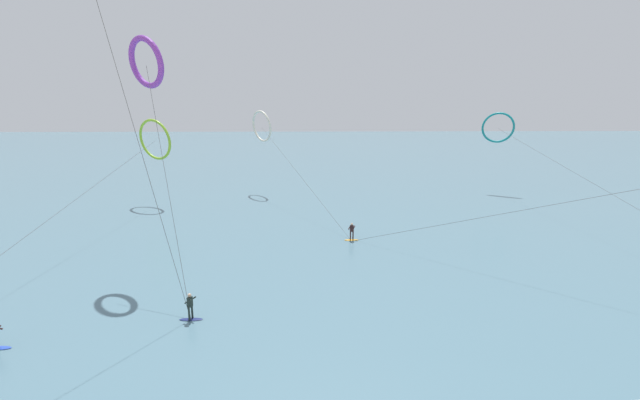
% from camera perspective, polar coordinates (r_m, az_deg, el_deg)
% --- Properties ---
extents(sea_water, '(400.00, 200.00, 0.08)m').
position_cam_1_polar(sea_water, '(110.89, -1.23, 5.86)').
color(sea_water, slate).
rests_on(sea_water, ground).
extents(surfer_amber, '(1.40, 0.71, 1.70)m').
position_cam_1_polar(surfer_amber, '(41.44, 4.20, -4.32)').
color(surfer_amber, orange).
rests_on(surfer_amber, ground).
extents(surfer_navy, '(1.40, 0.69, 1.70)m').
position_cam_1_polar(surfer_navy, '(27.84, -16.68, -13.49)').
color(surfer_navy, navy).
rests_on(surfer_navy, ground).
extents(kite_teal, '(4.81, 51.53, 11.71)m').
position_cam_1_polar(kite_teal, '(69.08, 22.40, 8.79)').
color(kite_teal, teal).
rests_on(kite_teal, ground).
extents(kite_lime, '(5.18, 45.98, 11.04)m').
position_cam_1_polar(kite_lime, '(59.34, -20.90, 7.41)').
color(kite_lime, '#8CC62D').
rests_on(kite_lime, ground).
extents(kite_ivory, '(12.60, 26.07, 11.98)m').
position_cam_1_polar(kite_ivory, '(63.85, -7.66, 9.58)').
color(kite_ivory, silver).
rests_on(kite_ivory, ground).
extents(kite_violet, '(6.80, 11.47, 17.74)m').
position_cam_1_polar(kite_violet, '(36.15, -21.91, 16.43)').
color(kite_violet, purple).
rests_on(kite_violet, ground).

